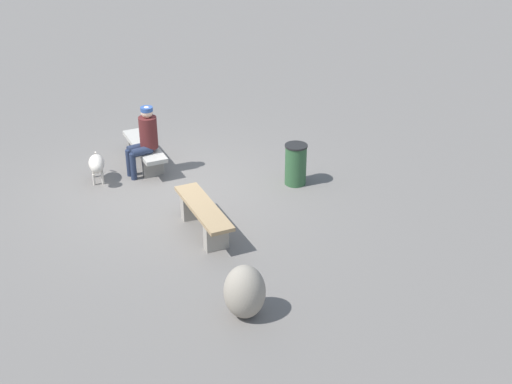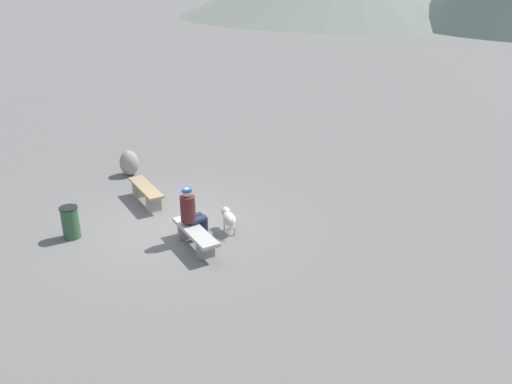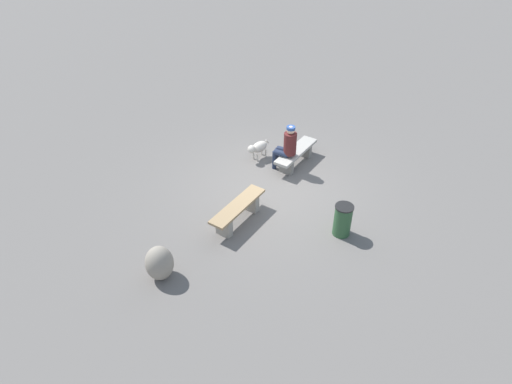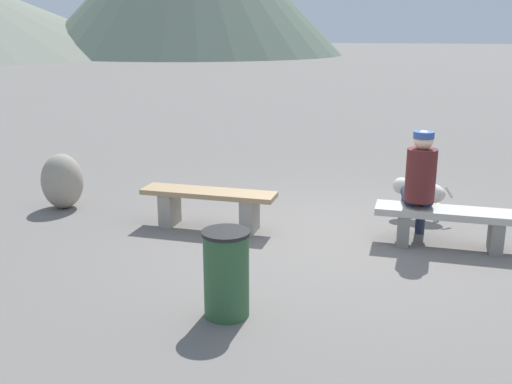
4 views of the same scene
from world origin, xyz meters
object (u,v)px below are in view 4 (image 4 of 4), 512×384
at_px(bench_left, 209,203).
at_px(bench_right, 450,221).
at_px(boulder, 62,181).
at_px(trash_bin, 226,273).
at_px(dog, 420,192).
at_px(seated_person, 419,179).

relative_size(bench_left, bench_right, 1.01).
relative_size(bench_right, boulder, 2.18).
xyz_separation_m(bench_right, trash_bin, (-1.89, -2.19, 0.07)).
bearing_deg(boulder, trash_bin, -38.05).
bearing_deg(boulder, bench_right, -2.61).
height_order(dog, boulder, boulder).
xyz_separation_m(seated_person, boulder, (-4.63, 0.15, -0.37)).
bearing_deg(bench_left, dog, 23.97).
distance_m(seated_person, boulder, 4.64).
xyz_separation_m(seated_person, trash_bin, (-1.54, -2.27, -0.36)).
distance_m(seated_person, trash_bin, 2.77).
distance_m(bench_right, seated_person, 0.57).
height_order(bench_right, seated_person, seated_person).
xyz_separation_m(bench_left, seated_person, (2.44, 0.16, 0.43)).
relative_size(dog, trash_bin, 1.00).
xyz_separation_m(bench_left, boulder, (-2.19, 0.30, 0.06)).
bearing_deg(trash_bin, dog, 63.53).
bearing_deg(boulder, seated_person, -1.83).
height_order(bench_left, bench_right, bench_left).
height_order(bench_left, trash_bin, trash_bin).
bearing_deg(bench_right, bench_left, -177.72).
xyz_separation_m(bench_right, dog, (-0.31, 0.99, 0.04)).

